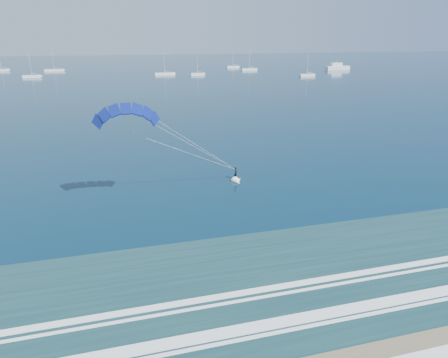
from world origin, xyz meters
TOP-DOWN VIEW (x-y plane):
  - kitesurfer_rig at (1.15, 31.30)m, footprint 20.31×9.81m
  - motor_yacht at (125.49, 208.17)m, footprint 14.82×3.95m
  - sailboat_1 at (-45.17, 203.41)m, footprint 8.30×2.40m
  - sailboat_2 at (-39.31, 240.95)m, footprint 10.66×2.40m
  - sailboat_3 at (35.98, 194.15)m, footprint 7.10×2.40m
  - sailboat_4 at (68.55, 239.26)m, footprint 7.91×2.40m
  - sailboat_5 at (71.96, 216.54)m, footprint 9.32×2.40m
  - sailboat_6 at (88.53, 173.87)m, footprint 7.92×2.40m
  - sailboat_7 at (-69.00, 249.66)m, footprint 8.11×2.40m
  - sailboat_8 at (19.70, 200.43)m, footprint 10.41×2.40m

SIDE VIEW (x-z plane):
  - sailboat_3 at x=35.98m, z-range -4.36..5.71m
  - sailboat_6 at x=88.53m, z-range -4.75..6.10m
  - sailboat_4 at x=68.55m, z-range -4.76..6.11m
  - sailboat_8 at x=19.70m, z-range -5.57..6.92m
  - sailboat_1 at x=-45.17m, z-range -5.05..6.41m
  - sailboat_7 at x=-69.00m, z-range -5.15..6.52m
  - sailboat_5 at x=71.96m, z-range -5.63..7.01m
  - sailboat_2 at x=-39.31m, z-range -6.36..7.75m
  - motor_yacht at x=125.49m, z-range -1.46..4.69m
  - kitesurfer_rig at x=1.15m, z-range 0.09..13.70m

